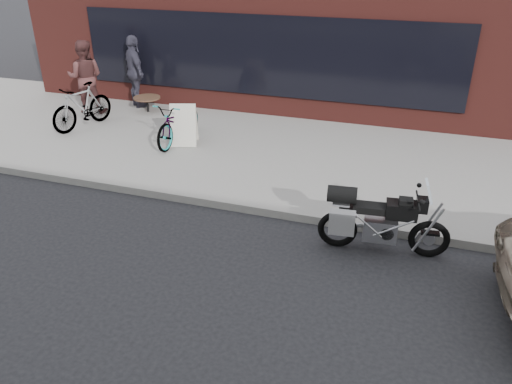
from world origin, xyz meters
name	(u,v)px	position (x,y,z in m)	size (l,w,h in m)	color
near_sidewalk	(319,153)	(0.00, 7.00, 0.07)	(44.00, 6.00, 0.15)	gray
storefront	(308,10)	(-2.00, 13.98, 2.25)	(14.00, 10.07, 4.50)	maroon
motorcycle	(375,220)	(1.57, 3.51, 0.54)	(1.98, 0.77, 1.25)	black
bicycle_front	(179,122)	(-3.16, 6.45, 0.64)	(0.65, 1.88, 0.99)	gray
bicycle_rear	(82,106)	(-5.87, 6.63, 0.69)	(0.51, 1.79, 1.08)	gray
sandwich_sign	(184,124)	(-3.02, 6.42, 0.62)	(0.72, 0.69, 0.93)	silver
cafe_table	(147,98)	(-5.00, 8.24, 0.53)	(0.72, 0.72, 0.41)	black
cafe_patron_left	(86,77)	(-6.47, 7.73, 1.10)	(0.93, 0.72, 1.90)	brown
cafe_patron_right	(135,72)	(-5.50, 8.60, 1.12)	(1.14, 0.47, 1.94)	#3E3B4B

